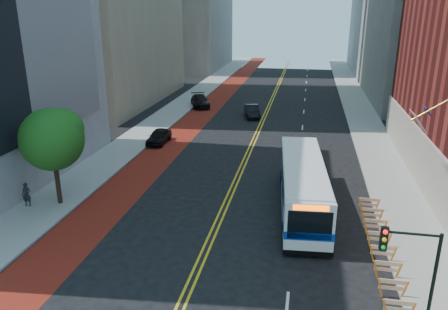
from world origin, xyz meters
TOP-DOWN VIEW (x-y plane):
  - ground at (0.00, 0.00)m, footprint 160.00×160.00m
  - sidewalk_left at (-12.00, 30.00)m, footprint 4.00×140.00m
  - sidewalk_right at (12.00, 30.00)m, footprint 4.00×140.00m
  - bus_lane_paint at (-8.10, 30.00)m, footprint 3.60×140.00m
  - center_line_inner at (-0.18, 30.00)m, footprint 0.14×140.00m
  - center_line_outer at (0.18, 30.00)m, footprint 0.14×140.00m
  - lane_dashes at (4.80, 38.00)m, footprint 0.14×98.20m
  - construction_barriers at (9.60, 3.42)m, footprint 1.42×10.91m
  - street_tree at (-11.24, 6.04)m, footprint 4.20×4.20m
  - traffic_signal at (9.41, -3.51)m, footprint 2.21×0.34m
  - transit_bus at (5.18, 8.49)m, footprint 3.70×12.60m
  - car_a at (-9.30, 21.13)m, footprint 1.73×4.18m
  - car_b at (-1.52, 33.85)m, footprint 2.63×4.78m
  - car_c at (-9.30, 38.41)m, footprint 4.01×5.86m
  - pedestrian at (-13.20, 5.15)m, footprint 0.66×0.48m

SIDE VIEW (x-z plane):
  - ground at x=0.00m, z-range 0.00..0.00m
  - center_line_inner at x=-0.18m, z-range 0.00..0.01m
  - center_line_outer at x=0.18m, z-range 0.00..0.01m
  - bus_lane_paint at x=-8.10m, z-range 0.00..0.01m
  - lane_dashes at x=4.80m, z-range 0.00..0.01m
  - sidewalk_left at x=-12.00m, z-range 0.00..0.15m
  - sidewalk_right at x=12.00m, z-range 0.00..0.15m
  - construction_barriers at x=9.60m, z-range 0.17..1.18m
  - car_a at x=-9.30m, z-range 0.00..1.41m
  - car_b at x=-1.52m, z-range 0.00..1.49m
  - car_c at x=-9.30m, z-range 0.00..1.58m
  - pedestrian at x=-13.20m, z-range 0.15..1.81m
  - transit_bus at x=5.18m, z-range 0.07..3.49m
  - traffic_signal at x=9.41m, z-range 1.18..6.26m
  - street_tree at x=-11.24m, z-range 1.56..8.26m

